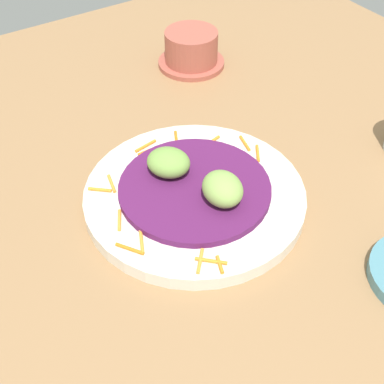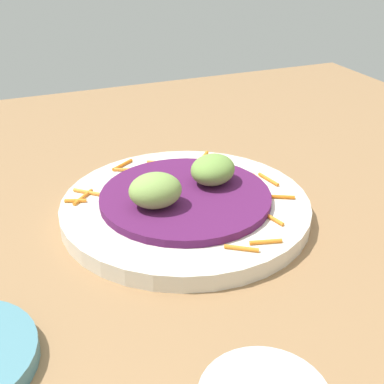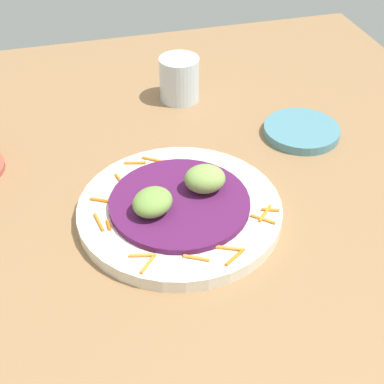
{
  "view_description": "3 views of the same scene",
  "coord_description": "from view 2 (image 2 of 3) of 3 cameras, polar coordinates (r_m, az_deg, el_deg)",
  "views": [
    {
      "loc": [
        -41.29,
        30.8,
        48.95
      ],
      "look_at": [
        -2.37,
        5.24,
        5.05
      ],
      "focal_mm": 50.34,
      "sensor_mm": 36.0,
      "label": 1
    },
    {
      "loc": [
        -19.42,
        -41.83,
        31.25
      ],
      "look_at": [
        -0.88,
        3.34,
        5.22
      ],
      "focal_mm": 48.27,
      "sensor_mm": 36.0,
      "label": 2
    },
    {
      "loc": [
        12.11,
        59.77,
        52.51
      ],
      "look_at": [
        -3.03,
        4.16,
        5.75
      ],
      "focal_mm": 52.99,
      "sensor_mm": 36.0,
      "label": 3
    }
  ],
  "objects": [
    {
      "name": "guac_scoop_center",
      "position": [
        0.53,
        -4.08,
        0.18
      ],
      "size": [
        6.07,
        5.29,
        3.61
      ],
      "primitive_type": "ellipsoid",
      "rotation": [
        0.0,
        0.0,
        4.58
      ],
      "color": "#84A851",
      "rests_on": "cabbage_bed"
    },
    {
      "name": "guac_scoop_left",
      "position": [
        0.58,
        2.31,
        2.49
      ],
      "size": [
        7.17,
        6.97,
        3.22
      ],
      "primitive_type": "ellipsoid",
      "rotation": [
        0.0,
        0.0,
        5.3
      ],
      "color": "#759E47",
      "rests_on": "cabbage_bed"
    },
    {
      "name": "cabbage_bed",
      "position": [
        0.56,
        -0.73,
        -0.56
      ],
      "size": [
        18.69,
        18.69,
        0.87
      ],
      "primitive_type": "cylinder",
      "color": "#51194C",
      "rests_on": "main_plate"
    },
    {
      "name": "main_plate",
      "position": [
        0.57,
        -0.72,
        -1.76
      ],
      "size": [
        27.28,
        27.28,
        1.84
      ],
      "primitive_type": "cylinder",
      "color": "silver",
      "rests_on": "table_surface"
    },
    {
      "name": "carrot_garnish",
      "position": [
        0.59,
        -0.78,
        0.52
      ],
      "size": [
        23.76,
        24.22,
        0.4
      ],
      "color": "orange",
      "rests_on": "main_plate"
    },
    {
      "name": "table_surface",
      "position": [
        0.55,
        2.17,
        -5.22
      ],
      "size": [
        110.0,
        110.0,
        2.0
      ],
      "primitive_type": "cube",
      "color": "#936D47",
      "rests_on": "ground"
    }
  ]
}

